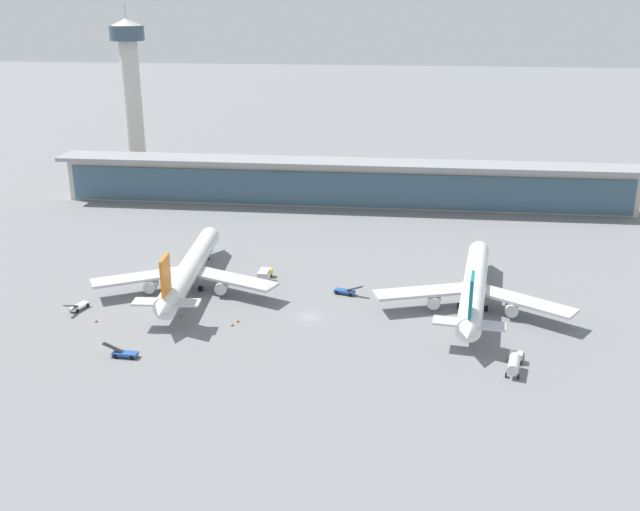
{
  "coord_description": "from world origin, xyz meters",
  "views": [
    {
      "loc": [
        18.56,
        -142.02,
        65.43
      ],
      "look_at": [
        0.0,
        19.99,
        6.97
      ],
      "focal_mm": 40.85,
      "sensor_mm": 36.0,
      "label": 1
    }
  ],
  "objects_px": {
    "service_truck_near_nose_blue": "(124,353)",
    "safety_cone_echo": "(238,321)",
    "safety_cone_alpha": "(96,321)",
    "safety_cone_charlie": "(180,315)",
    "service_truck_on_taxiway_yellow": "(265,275)",
    "control_tower": "(132,88)",
    "service_truck_by_tail_white": "(514,362)",
    "service_truck_under_wing_blue": "(346,291)",
    "airliner_left_stand": "(189,270)",
    "safety_cone_bravo": "(157,313)",
    "airliner_centre_stand": "(474,287)",
    "safety_cone_delta": "(232,324)",
    "service_truck_mid_apron_white": "(78,306)"
  },
  "relations": [
    {
      "from": "airliner_left_stand",
      "to": "safety_cone_charlie",
      "type": "xyz_separation_m",
      "value": [
        2.34,
        -15.74,
        -4.45
      ]
    },
    {
      "from": "control_tower",
      "to": "airliner_left_stand",
      "type": "bearing_deg",
      "value": -64.2
    },
    {
      "from": "airliner_left_stand",
      "to": "control_tower",
      "type": "height_order",
      "value": "control_tower"
    },
    {
      "from": "safety_cone_bravo",
      "to": "airliner_centre_stand",
      "type": "bearing_deg",
      "value": 9.54
    },
    {
      "from": "service_truck_on_taxiway_yellow",
      "to": "safety_cone_charlie",
      "type": "bearing_deg",
      "value": -122.74
    },
    {
      "from": "service_truck_mid_apron_white",
      "to": "service_truck_by_tail_white",
      "type": "distance_m",
      "value": 93.26
    },
    {
      "from": "service_truck_mid_apron_white",
      "to": "safety_cone_alpha",
      "type": "bearing_deg",
      "value": -41.47
    },
    {
      "from": "airliner_left_stand",
      "to": "airliner_centre_stand",
      "type": "distance_m",
      "value": 65.62
    },
    {
      "from": "service_truck_near_nose_blue",
      "to": "service_truck_on_taxiway_yellow",
      "type": "height_order",
      "value": "service_truck_on_taxiway_yellow"
    },
    {
      "from": "service_truck_mid_apron_white",
      "to": "safety_cone_echo",
      "type": "height_order",
      "value": "service_truck_mid_apron_white"
    },
    {
      "from": "service_truck_by_tail_white",
      "to": "safety_cone_charlie",
      "type": "relative_size",
      "value": 12.69
    },
    {
      "from": "service_truck_mid_apron_white",
      "to": "control_tower",
      "type": "distance_m",
      "value": 121.96
    },
    {
      "from": "service_truck_by_tail_white",
      "to": "service_truck_on_taxiway_yellow",
      "type": "height_order",
      "value": "service_truck_on_taxiway_yellow"
    },
    {
      "from": "airliner_left_stand",
      "to": "safety_cone_delta",
      "type": "distance_m",
      "value": 24.41
    },
    {
      "from": "airliner_left_stand",
      "to": "service_truck_under_wing_blue",
      "type": "relative_size",
      "value": 8.24
    },
    {
      "from": "service_truck_by_tail_white",
      "to": "safety_cone_bravo",
      "type": "distance_m",
      "value": 75.78
    },
    {
      "from": "safety_cone_echo",
      "to": "service_truck_on_taxiway_yellow",
      "type": "bearing_deg",
      "value": 86.68
    },
    {
      "from": "service_truck_by_tail_white",
      "to": "control_tower",
      "type": "height_order",
      "value": "control_tower"
    },
    {
      "from": "service_truck_by_tail_white",
      "to": "safety_cone_echo",
      "type": "relative_size",
      "value": 12.69
    },
    {
      "from": "safety_cone_bravo",
      "to": "safety_cone_echo",
      "type": "relative_size",
      "value": 1.0
    },
    {
      "from": "airliner_left_stand",
      "to": "service_truck_by_tail_white",
      "type": "bearing_deg",
      "value": -24.49
    },
    {
      "from": "service_truck_mid_apron_white",
      "to": "service_truck_on_taxiway_yellow",
      "type": "bearing_deg",
      "value": 29.63
    },
    {
      "from": "service_truck_near_nose_blue",
      "to": "service_truck_under_wing_blue",
      "type": "distance_m",
      "value": 53.39
    },
    {
      "from": "safety_cone_alpha",
      "to": "safety_cone_charlie",
      "type": "xyz_separation_m",
      "value": [
        16.95,
        4.77,
        0.0
      ]
    },
    {
      "from": "airliner_centre_stand",
      "to": "service_truck_on_taxiway_yellow",
      "type": "bearing_deg",
      "value": 168.39
    },
    {
      "from": "service_truck_under_wing_blue",
      "to": "safety_cone_bravo",
      "type": "bearing_deg",
      "value": -158.69
    },
    {
      "from": "safety_cone_alpha",
      "to": "safety_cone_echo",
      "type": "xyz_separation_m",
      "value": [
        29.91,
        3.43,
        0.0
      ]
    },
    {
      "from": "service_truck_mid_apron_white",
      "to": "safety_cone_echo",
      "type": "distance_m",
      "value": 36.37
    },
    {
      "from": "service_truck_under_wing_blue",
      "to": "service_truck_by_tail_white",
      "type": "xyz_separation_m",
      "value": [
        33.84,
        -32.74,
        0.9
      ]
    },
    {
      "from": "service_truck_on_taxiway_yellow",
      "to": "safety_cone_alpha",
      "type": "distance_m",
      "value": 41.39
    },
    {
      "from": "airliner_centre_stand",
      "to": "safety_cone_charlie",
      "type": "height_order",
      "value": "airliner_centre_stand"
    },
    {
      "from": "service_truck_near_nose_blue",
      "to": "safety_cone_charlie",
      "type": "height_order",
      "value": "service_truck_near_nose_blue"
    },
    {
      "from": "service_truck_under_wing_blue",
      "to": "safety_cone_charlie",
      "type": "height_order",
      "value": "service_truck_under_wing_blue"
    },
    {
      "from": "service_truck_near_nose_blue",
      "to": "safety_cone_alpha",
      "type": "xyz_separation_m",
      "value": [
        -11.77,
        14.69,
        -0.49
      ]
    },
    {
      "from": "service_truck_on_taxiway_yellow",
      "to": "control_tower",
      "type": "height_order",
      "value": "control_tower"
    },
    {
      "from": "service_truck_on_taxiway_yellow",
      "to": "safety_cone_bravo",
      "type": "relative_size",
      "value": 10.53
    },
    {
      "from": "airliner_left_stand",
      "to": "safety_cone_echo",
      "type": "relative_size",
      "value": 81.3
    },
    {
      "from": "safety_cone_bravo",
      "to": "safety_cone_alpha",
      "type": "bearing_deg",
      "value": -154.43
    },
    {
      "from": "service_truck_near_nose_blue",
      "to": "service_truck_by_tail_white",
      "type": "bearing_deg",
      "value": 2.36
    },
    {
      "from": "airliner_left_stand",
      "to": "service_truck_by_tail_white",
      "type": "xyz_separation_m",
      "value": [
        70.65,
        -32.18,
        -3.06
      ]
    },
    {
      "from": "safety_cone_alpha",
      "to": "safety_cone_echo",
      "type": "height_order",
      "value": "same"
    },
    {
      "from": "safety_cone_delta",
      "to": "service_truck_by_tail_white",
      "type": "bearing_deg",
      "value": -13.17
    },
    {
      "from": "control_tower",
      "to": "safety_cone_echo",
      "type": "height_order",
      "value": "control_tower"
    },
    {
      "from": "safety_cone_charlie",
      "to": "service_truck_under_wing_blue",
      "type": "bearing_deg",
      "value": 25.31
    },
    {
      "from": "service_truck_near_nose_blue",
      "to": "safety_cone_echo",
      "type": "xyz_separation_m",
      "value": [
        18.15,
        18.12,
        -0.49
      ]
    },
    {
      "from": "service_truck_on_taxiway_yellow",
      "to": "safety_cone_alpha",
      "type": "xyz_separation_m",
      "value": [
        -31.28,
        -27.06,
        -1.37
      ]
    },
    {
      "from": "service_truck_near_nose_blue",
      "to": "safety_cone_bravo",
      "type": "bearing_deg",
      "value": 90.88
    },
    {
      "from": "airliner_left_stand",
      "to": "service_truck_on_taxiway_yellow",
      "type": "distance_m",
      "value": 18.18
    },
    {
      "from": "service_truck_under_wing_blue",
      "to": "safety_cone_echo",
      "type": "relative_size",
      "value": 9.87
    },
    {
      "from": "safety_cone_delta",
      "to": "airliner_centre_stand",
      "type": "bearing_deg",
      "value": 17.0
    }
  ]
}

